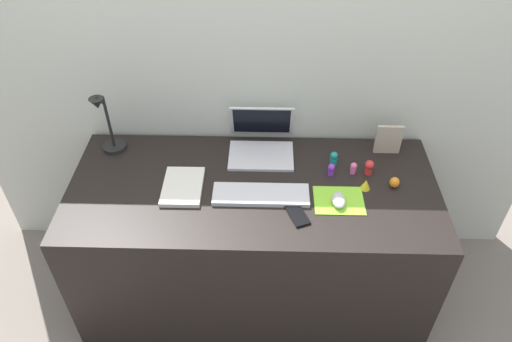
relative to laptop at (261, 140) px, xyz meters
name	(u,v)px	position (x,y,z in m)	size (l,w,h in m)	color
ground_plane	(254,287)	(-0.03, -0.26, -0.79)	(6.00, 6.00, 0.00)	slate
back_wall	(256,131)	(-0.03, 0.13, -0.04)	(2.82, 0.05, 1.50)	beige
desk	(254,242)	(-0.03, -0.26, -0.42)	(1.62, 0.72, 0.74)	black
laptop	(261,140)	(0.00, 0.00, 0.00)	(0.30, 0.28, 0.20)	silver
keyboard	(261,195)	(0.00, -0.33, -0.04)	(0.41, 0.13, 0.02)	silver
mousepad	(339,200)	(0.33, -0.34, -0.05)	(0.21, 0.17, 0.00)	#8CDB33
mouse	(339,200)	(0.33, -0.36, -0.03)	(0.06, 0.10, 0.03)	silver
cell_phone	(297,215)	(0.16, -0.44, -0.05)	(0.06, 0.13, 0.01)	black
desk_lamp	(107,126)	(-0.70, -0.04, 0.10)	(0.11, 0.16, 0.34)	black
notebook_pad	(183,187)	(-0.34, -0.28, -0.04)	(0.17, 0.24, 0.02)	silver
picture_frame	(388,140)	(0.59, -0.01, 0.02)	(0.12, 0.02, 0.15)	#B2A58C
toy_figurine_purple	(331,169)	(0.31, -0.18, -0.02)	(0.03, 0.03, 0.06)	purple
toy_figurine_yellow	(366,185)	(0.46, -0.27, -0.03)	(0.04, 0.04, 0.05)	yellow
toy_figurine_orange	(395,182)	(0.58, -0.25, -0.03)	(0.04, 0.04, 0.05)	orange
toy_figurine_teal	(334,158)	(0.33, -0.10, -0.02)	(0.03, 0.03, 0.07)	teal
toy_figurine_red	(369,167)	(0.48, -0.16, -0.01)	(0.04, 0.04, 0.07)	red
toy_figurine_pink	(353,168)	(0.42, -0.16, -0.02)	(0.03, 0.03, 0.06)	pink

